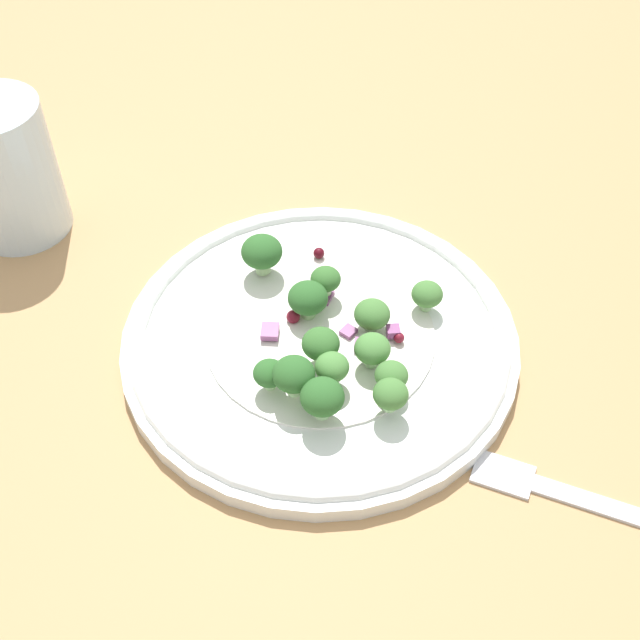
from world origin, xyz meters
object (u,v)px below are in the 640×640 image
(plate, at_px, (320,338))
(fork, at_px, (609,507))
(broccoli_floret_0, at_px, (262,252))
(water_glass, at_px, (6,170))
(broccoli_floret_2, at_px, (325,279))
(broccoli_floret_1, at_px, (372,315))

(plate, distance_m, fork, 0.21)
(broccoli_floret_0, bearing_deg, water_glass, 105.39)
(plate, xyz_separation_m, fork, (-0.01, -0.21, -0.01))
(water_glass, bearing_deg, plate, -83.54)
(plate, xyz_separation_m, broccoli_floret_2, (0.03, 0.02, 0.02))
(broccoli_floret_0, xyz_separation_m, broccoli_floret_2, (0.01, -0.05, -0.00))
(broccoli_floret_2, height_order, water_glass, water_glass)
(broccoli_floret_0, distance_m, broccoli_floret_2, 0.05)
(broccoli_floret_1, bearing_deg, broccoli_floret_0, 89.43)
(broccoli_floret_0, bearing_deg, broccoli_floret_1, -90.57)
(broccoli_floret_1, relative_size, broccoli_floret_2, 1.15)
(broccoli_floret_0, xyz_separation_m, fork, (-0.03, -0.28, -0.03))
(plate, xyz_separation_m, broccoli_floret_1, (0.02, -0.03, 0.02))
(broccoli_floret_0, height_order, broccoli_floret_2, broccoli_floret_0)
(broccoli_floret_1, distance_m, broccoli_floret_2, 0.04)
(plate, bearing_deg, broccoli_floret_2, 29.44)
(plate, bearing_deg, broccoli_floret_0, 70.02)
(broccoli_floret_0, xyz_separation_m, broccoli_floret_1, (-0.00, -0.09, -0.01))
(plate, relative_size, water_glass, 2.50)
(plate, relative_size, fork, 1.46)
(plate, distance_m, water_glass, 0.27)
(broccoli_floret_0, bearing_deg, plate, -109.98)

